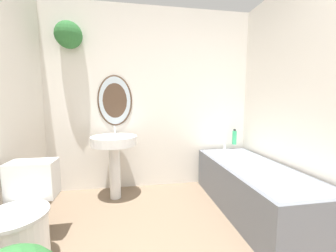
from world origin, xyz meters
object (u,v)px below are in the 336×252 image
object	(u,v)px
bathtub	(253,187)
pedestal_sink	(114,149)
shampoo_bottle	(234,137)
toilet	(21,224)

from	to	relation	value
bathtub	pedestal_sink	bearing A→B (deg)	159.65
bathtub	shampoo_bottle	distance (m)	0.86
pedestal_sink	bathtub	bearing A→B (deg)	-20.35
pedestal_sink	shampoo_bottle	xyz separation A→B (m)	(1.63, 0.19, 0.06)
toilet	pedestal_sink	bearing A→B (deg)	57.57
shampoo_bottle	toilet	bearing A→B (deg)	-153.45
pedestal_sink	bathtub	world-z (taller)	pedestal_sink
toilet	shampoo_bottle	distance (m)	2.51
bathtub	shampoo_bottle	world-z (taller)	shampoo_bottle
toilet	shampoo_bottle	xyz separation A→B (m)	(2.22, 1.11, 0.38)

